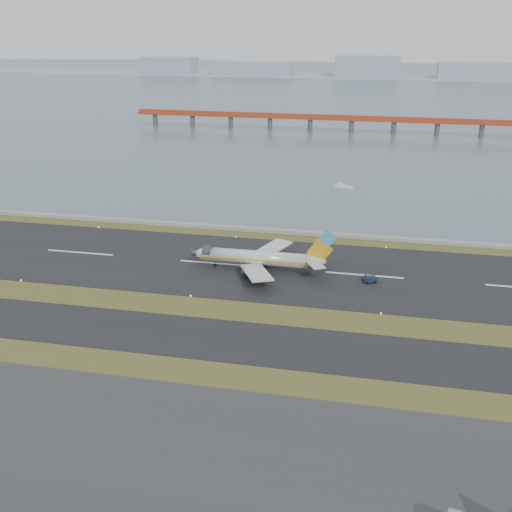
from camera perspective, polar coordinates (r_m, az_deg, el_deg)
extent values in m
plane|color=#3A4518|center=(148.44, -6.72, -4.78)|extent=(1000.00, 1000.00, 0.00)
cube|color=#303033|center=(105.52, -16.69, -17.19)|extent=(1000.00, 50.00, 0.10)
cube|color=black|center=(138.33, -8.31, -6.83)|extent=(1000.00, 18.00, 0.10)
cube|color=black|center=(174.70, -3.59, -0.67)|extent=(1000.00, 45.00, 0.10)
cube|color=gray|center=(201.88, -1.30, 2.46)|extent=(1000.00, 2.50, 1.00)
cube|color=#4B5A6C|center=(591.64, 8.04, 14.23)|extent=(1400.00, 800.00, 1.30)
cube|color=#A73A1C|center=(381.45, 8.51, 11.94)|extent=(260.00, 5.00, 1.60)
cube|color=#A73A1C|center=(381.23, 8.52, 12.16)|extent=(260.00, 0.40, 1.40)
cylinder|color=#4C4C51|center=(400.08, -5.66, 11.80)|extent=(2.80, 2.80, 7.00)
cylinder|color=#4C4C51|center=(382.13, 8.47, 11.27)|extent=(2.80, 2.80, 7.00)
cube|color=#98A3B4|center=(750.55, 9.07, 15.48)|extent=(1400.00, 80.00, 1.00)
cube|color=#98A3B4|center=(794.06, -7.62, 16.47)|extent=(60.00, 35.00, 18.00)
cube|color=#98A3B4|center=(766.63, -0.25, 16.35)|extent=(90.00, 35.00, 14.00)
cube|color=#98A3B4|center=(749.17, 9.92, 16.27)|extent=(70.00, 35.00, 22.00)
cube|color=#98A3B4|center=(754.55, 20.15, 15.16)|extent=(110.00, 35.00, 16.00)
cylinder|color=silver|center=(168.85, -0.08, -0.14)|extent=(28.00, 3.80, 3.80)
cone|color=silver|center=(172.64, -5.14, 0.25)|extent=(3.20, 3.80, 3.80)
cone|color=silver|center=(166.27, 5.39, -0.46)|extent=(5.00, 3.80, 3.80)
cube|color=gold|center=(167.10, -0.22, -0.37)|extent=(31.00, 0.06, 0.45)
cube|color=gold|center=(170.61, 0.06, 0.08)|extent=(31.00, 0.06, 0.45)
cube|color=silver|center=(160.94, 0.04, -1.48)|extent=(11.31, 15.89, 1.66)
cube|color=silver|center=(176.49, 1.21, 0.55)|extent=(11.31, 15.89, 1.66)
cylinder|color=#36373B|center=(163.99, -0.35, -1.50)|extent=(4.20, 2.10, 2.10)
cylinder|color=#36373B|center=(174.92, 0.50, -0.05)|extent=(4.20, 2.10, 2.10)
cube|color=gold|center=(165.18, 5.69, 0.46)|extent=(6.80, 0.35, 6.85)
cube|color=#489DCD|center=(163.77, 6.40, 1.63)|extent=(4.85, 0.37, 4.90)
cube|color=silver|center=(162.54, 5.33, -0.77)|extent=(5.64, 6.80, 0.22)
cube|color=silver|center=(169.60, 5.65, 0.14)|extent=(5.64, 6.80, 0.22)
cylinder|color=black|center=(172.47, -3.65, -0.81)|extent=(0.80, 0.28, 0.80)
cylinder|color=black|center=(167.08, 0.22, -1.46)|extent=(1.00, 0.38, 1.00)
cylinder|color=black|center=(172.18, 0.61, -0.77)|extent=(1.00, 0.38, 1.00)
cube|color=#141C38|center=(164.21, 10.07, -2.05)|extent=(3.80, 3.05, 1.25)
cube|color=#36373B|center=(163.76, 9.95, -1.79)|extent=(1.96, 2.01, 0.73)
cylinder|color=black|center=(163.32, 9.79, -2.38)|extent=(0.79, 0.58, 0.73)
cylinder|color=black|center=(164.75, 9.59, -2.16)|extent=(0.79, 0.58, 0.73)
cylinder|color=black|center=(164.13, 10.54, -2.31)|extent=(0.79, 0.58, 0.73)
cylinder|color=black|center=(165.55, 10.33, -2.09)|extent=(0.79, 0.58, 0.73)
cube|color=silver|center=(254.92, 7.82, 6.11)|extent=(7.56, 4.22, 0.93)
cube|color=silver|center=(255.25, 7.50, 6.33)|extent=(2.44, 2.16, 0.93)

